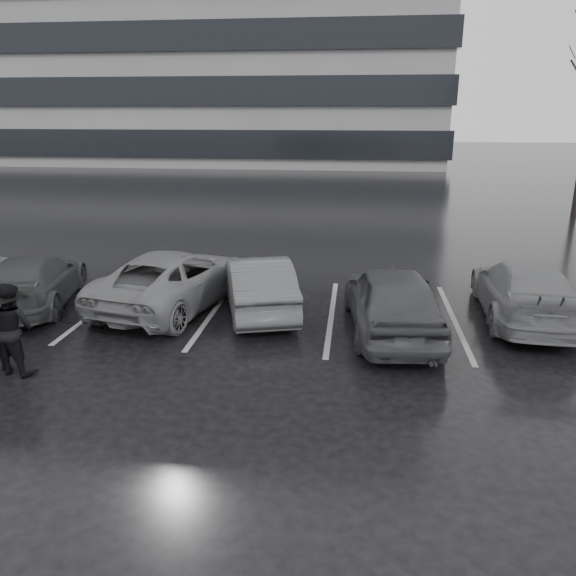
# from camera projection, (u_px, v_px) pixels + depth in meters

# --- Properties ---
(ground) EXTENTS (160.00, 160.00, 0.00)m
(ground) POSITION_uv_depth(u_px,v_px,m) (294.00, 358.00, 10.84)
(ground) COLOR black
(ground) RESTS_ON ground
(office_building) EXTENTS (61.00, 26.00, 29.00)m
(office_building) POSITION_uv_depth(u_px,v_px,m) (124.00, 5.00, 54.44)
(office_building) COLOR gray
(office_building) RESTS_ON ground
(car_main) EXTENTS (2.18, 4.51, 1.48)m
(car_main) POSITION_uv_depth(u_px,v_px,m) (392.00, 299.00, 11.91)
(car_main) COLOR black
(car_main) RESTS_ON ground
(car_west_a) EXTENTS (2.48, 4.26, 1.33)m
(car_west_a) POSITION_uv_depth(u_px,v_px,m) (258.00, 284.00, 13.24)
(car_west_a) COLOR #323234
(car_west_a) RESTS_ON ground
(car_west_b) EXTENTS (3.25, 5.29, 1.37)m
(car_west_b) POSITION_uv_depth(u_px,v_px,m) (174.00, 278.00, 13.61)
(car_west_b) COLOR #545356
(car_west_b) RESTS_ON ground
(car_west_c) EXTENTS (2.78, 4.67, 1.27)m
(car_west_c) POSITION_uv_depth(u_px,v_px,m) (33.00, 281.00, 13.59)
(car_west_c) COLOR black
(car_west_c) RESTS_ON ground
(car_east) EXTENTS (2.14, 4.70, 1.33)m
(car_east) POSITION_uv_depth(u_px,v_px,m) (524.00, 290.00, 12.75)
(car_east) COLOR #545356
(car_east) RESTS_ON ground
(pedestrian_right) EXTENTS (0.95, 0.82, 1.69)m
(pedestrian_right) POSITION_uv_depth(u_px,v_px,m) (12.00, 329.00, 10.03)
(pedestrian_right) COLOR black
(pedestrian_right) RESTS_ON ground
(stall_stripes) EXTENTS (19.72, 5.00, 0.00)m
(stall_stripes) POSITION_uv_depth(u_px,v_px,m) (272.00, 312.00, 13.30)
(stall_stripes) COLOR #97989A
(stall_stripes) RESTS_ON ground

